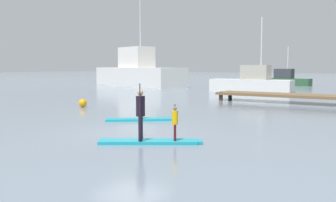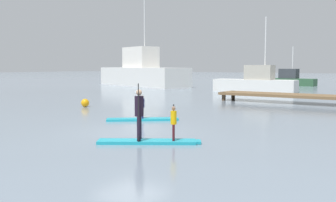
{
  "view_description": "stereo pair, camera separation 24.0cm",
  "coord_description": "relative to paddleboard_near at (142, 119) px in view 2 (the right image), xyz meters",
  "views": [
    {
      "loc": [
        9.23,
        -11.54,
        2.52
      ],
      "look_at": [
        0.91,
        1.21,
        1.12
      ],
      "focal_mm": 41.27,
      "sensor_mm": 36.0,
      "label": 1
    },
    {
      "loc": [
        9.43,
        -11.41,
        2.52
      ],
      "look_at": [
        0.91,
        1.21,
        1.12
      ],
      "focal_mm": 41.27,
      "sensor_mm": 36.0,
      "label": 2
    }
  ],
  "objects": [
    {
      "name": "paddler_child_solo",
      "position": [
        -0.0,
        0.01,
        0.64
      ],
      "size": [
        0.29,
        0.32,
        1.05
      ],
      "color": "#19194C",
      "rests_on": "paddleboard_near"
    },
    {
      "name": "motor_boat_small_navy",
      "position": [
        -2.91,
        21.47,
        0.86
      ],
      "size": [
        7.95,
        2.28,
        7.07
      ],
      "color": "silver",
      "rests_on": "ground"
    },
    {
      "name": "paddleboard_near",
      "position": [
        0.0,
        0.0,
        0.0
      ],
      "size": [
        2.89,
        2.48,
        0.1
      ],
      "color": "#1E9EB2",
      "rests_on": "ground"
    },
    {
      "name": "ground_plane",
      "position": [
        1.41,
        -2.53,
        -0.05
      ],
      "size": [
        240.0,
        240.0,
        0.0
      ],
      "primitive_type": "plane",
      "color": "gray"
    },
    {
      "name": "paddler_child_front",
      "position": [
        4.05,
        -3.57,
        0.67
      ],
      "size": [
        0.28,
        0.34,
        1.16
      ],
      "color": "#4C1419",
      "rests_on": "paddleboard_far"
    },
    {
      "name": "paddler_adult",
      "position": [
        3.13,
        -4.19,
        1.0
      ],
      "size": [
        0.4,
        0.45,
        1.86
      ],
      "color": "black",
      "rests_on": "paddleboard_far"
    },
    {
      "name": "fishing_boat_white_large",
      "position": [
        -18.99,
        24.31,
        1.55
      ],
      "size": [
        15.56,
        8.73,
        14.53
      ],
      "color": "silver",
      "rests_on": "ground"
    },
    {
      "name": "mooring_buoy_near",
      "position": [
        -6.51,
        2.68,
        0.2
      ],
      "size": [
        0.49,
        0.49,
        0.49
      ],
      "primitive_type": "sphere",
      "color": "orange",
      "rests_on": "ground"
    },
    {
      "name": "trawler_grey_distant",
      "position": [
        -3.9,
        35.29,
        0.69
      ],
      "size": [
        6.81,
        2.14,
        4.91
      ],
      "color": "#2D5638",
      "rests_on": "ground"
    },
    {
      "name": "paddleboard_far",
      "position": [
        3.39,
        -4.02,
        0.0
      ],
      "size": [
        3.11,
        2.27,
        0.1
      ],
      "color": "#1E9EB2",
      "rests_on": "ground"
    },
    {
      "name": "floating_dock",
      "position": [
        2.58,
        12.19,
        0.45
      ],
      "size": [
        8.54,
        2.23,
        0.61
      ],
      "color": "brown",
      "rests_on": "ground"
    }
  ]
}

